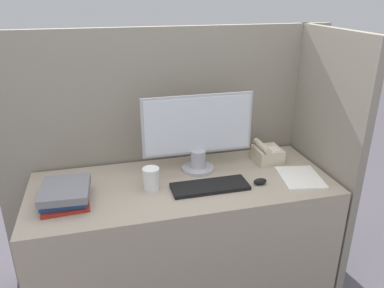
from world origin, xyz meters
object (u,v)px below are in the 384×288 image
Objects in this scene: keyboard at (210,186)px; book_stack at (65,194)px; coffee_cup at (151,179)px; desk_telephone at (267,154)px; monitor at (198,134)px; mouse at (260,181)px.

book_stack reaches higher than keyboard.
coffee_cup reaches higher than book_stack.
coffee_cup is at bearing -166.44° from desk_telephone.
keyboard is at bearing -88.81° from monitor.
book_stack is at bearing -170.47° from desk_telephone.
desk_telephone is at bearing 28.87° from keyboard.
coffee_cup is at bearing 2.41° from book_stack.
mouse is at bearing -42.29° from monitor.
book_stack is at bearing -165.92° from monitor.
monitor is 0.37m from coffee_cup.
monitor is at bearing 91.19° from keyboard.
desk_telephone is at bearing 9.53° from book_stack.
desk_telephone is at bearing 1.83° from monitor.
mouse is at bearing -5.58° from keyboard.
desk_telephone reaches higher than keyboard.
keyboard is 5.55× the size of mouse.
mouse is 0.99m from book_stack.
coffee_cup reaches higher than keyboard.
book_stack is (-0.72, -0.18, -0.18)m from monitor.
monitor is at bearing 14.08° from book_stack.
keyboard is at bearing -3.52° from book_stack.
keyboard is (0.00, -0.22, -0.21)m from monitor.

